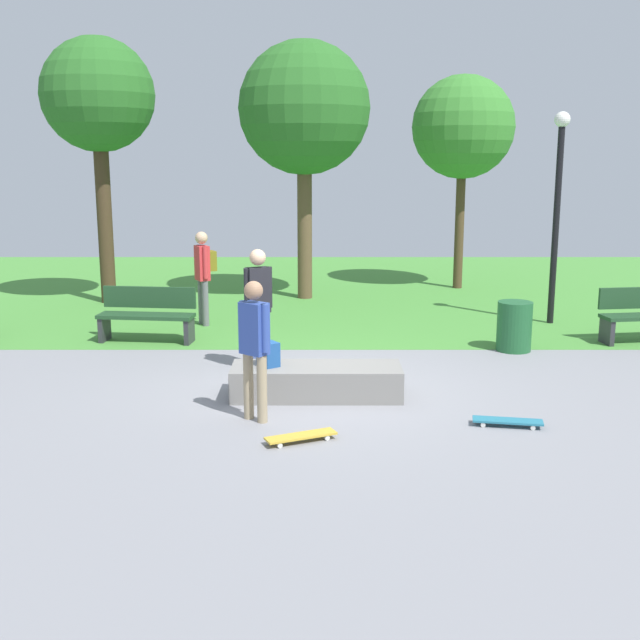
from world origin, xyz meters
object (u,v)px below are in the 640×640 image
(backpack_on_ledge, at_px, (272,354))
(park_bench_by_oak, at_px, (151,313))
(tree_slender_maple, at_px, (102,98))
(pedestrian_with_backpack, at_px, (207,269))
(skateboard_by_ledge, at_px, (304,436))
(trash_bin, at_px, (518,326))
(tree_young_birch, at_px, (308,110))
(skater_watching, at_px, (262,299))
(tree_broad_elm, at_px, (467,128))
(skateboard_spare, at_px, (511,421))
(lamp_post, at_px, (562,196))
(concrete_ledge, at_px, (320,381))
(skater_performing_trick, at_px, (258,340))

(backpack_on_ledge, relative_size, park_bench_by_oak, 0.19)
(tree_slender_maple, distance_m, pedestrian_with_backpack, 4.58)
(backpack_on_ledge, bearing_deg, skateboard_by_ledge, -20.23)
(trash_bin, relative_size, pedestrian_with_backpack, 0.46)
(tree_young_birch, relative_size, pedestrian_with_backpack, 3.15)
(tree_young_birch, bearing_deg, skater_watching, -95.39)
(tree_slender_maple, xyz_separation_m, trash_bin, (7.63, -4.23, -3.82))
(park_bench_by_oak, bearing_deg, backpack_on_ledge, -54.21)
(skater_watching, height_order, tree_slender_maple, tree_slender_maple)
(tree_slender_maple, xyz_separation_m, tree_broad_elm, (7.77, 1.86, -0.53))
(skater_watching, distance_m, skateboard_spare, 4.05)
(lamp_post, bearing_deg, tree_slender_maple, 166.54)
(concrete_ledge, distance_m, pedestrian_with_backpack, 4.97)
(tree_young_birch, bearing_deg, tree_slender_maple, -172.85)
(concrete_ledge, height_order, tree_young_birch, tree_young_birch)
(concrete_ledge, xyz_separation_m, park_bench_by_oak, (-2.86, 3.11, 0.28))
(skateboard_spare, height_order, tree_broad_elm, tree_broad_elm)
(skater_performing_trick, bearing_deg, trash_bin, 41.20)
(skateboard_by_ledge, relative_size, tree_broad_elm, 0.17)
(skater_performing_trick, height_order, skateboard_spare, skater_performing_trick)
(skateboard_spare, relative_size, pedestrian_with_backpack, 0.48)
(park_bench_by_oak, bearing_deg, concrete_ledge, -47.42)
(tree_young_birch, bearing_deg, backpack_on_ledge, -92.69)
(skater_performing_trick, xyz_separation_m, lamp_post, (5.08, 5.51, 1.39))
(backpack_on_ledge, bearing_deg, skater_watching, 153.76)
(skater_performing_trick, distance_m, trash_bin, 5.19)
(skateboard_spare, bearing_deg, tree_slender_maple, 130.47)
(skateboard_spare, height_order, tree_young_birch, tree_young_birch)
(skateboard_spare, bearing_deg, skater_performing_trick, 175.75)
(skateboard_by_ledge, height_order, trash_bin, trash_bin)
(skateboard_spare, relative_size, tree_young_birch, 0.15)
(skateboard_spare, relative_size, tree_broad_elm, 0.17)
(park_bench_by_oak, xyz_separation_m, trash_bin, (6.02, -0.64, -0.08))
(tree_broad_elm, bearing_deg, skateboard_by_ledge, -108.78)
(skateboard_by_ledge, height_order, pedestrian_with_backpack, pedestrian_with_backpack)
(skater_performing_trick, height_order, tree_young_birch, tree_young_birch)
(trash_bin, bearing_deg, skateboard_by_ledge, -128.95)
(lamp_post, bearing_deg, backpack_on_ledge, -137.51)
(park_bench_by_oak, relative_size, trash_bin, 2.06)
(lamp_post, bearing_deg, park_bench_by_oak, -168.49)
(tree_slender_maple, bearing_deg, pedestrian_with_backpack, -43.61)
(tree_young_birch, distance_m, trash_bin, 6.90)
(tree_young_birch, bearing_deg, skater_performing_trick, -93.04)
(tree_young_birch, xyz_separation_m, tree_broad_elm, (3.59, 1.33, -0.33))
(skater_performing_trick, relative_size, park_bench_by_oak, 1.02)
(tree_slender_maple, height_order, pedestrian_with_backpack, tree_slender_maple)
(tree_slender_maple, height_order, trash_bin, tree_slender_maple)
(skater_performing_trick, xyz_separation_m, skater_watching, (-0.13, 2.24, 0.07))
(tree_slender_maple, relative_size, trash_bin, 6.84)
(skateboard_spare, xyz_separation_m, pedestrian_with_backpack, (-4.31, 5.58, 0.98))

